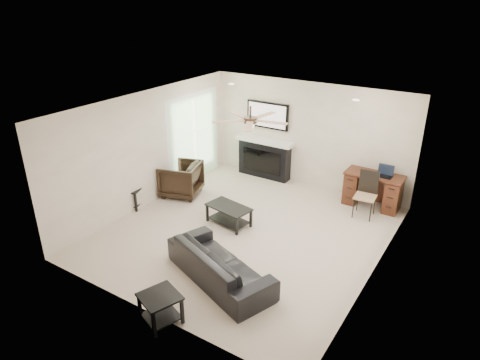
{
  "coord_description": "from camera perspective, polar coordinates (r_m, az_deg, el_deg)",
  "views": [
    {
      "loc": [
        3.83,
        -6.24,
        4.36
      ],
      "look_at": [
        -0.19,
        0.06,
        1.05
      ],
      "focal_mm": 32.0,
      "sensor_mm": 36.0,
      "label": 1
    }
  ],
  "objects": [
    {
      "name": "sofa",
      "position": [
        7.08,
        -2.72,
        -11.12
      ],
      "size": [
        2.21,
        1.48,
        0.6
      ],
      "primitive_type": "imported",
      "rotation": [
        0.0,
        0.0,
        2.78
      ],
      "color": "black",
      "rests_on": "ground"
    },
    {
      "name": "desk_chair",
      "position": [
        9.23,
        16.37,
        -1.96
      ],
      "size": [
        0.45,
        0.47,
        0.97
      ],
      "primitive_type": "cube",
      "rotation": [
        0.0,
        0.0,
        0.07
      ],
      "color": "black",
      "rests_on": "ground"
    },
    {
      "name": "fireplace_unit",
      "position": [
        10.65,
        3.28,
        5.24
      ],
      "size": [
        1.52,
        0.34,
        1.91
      ],
      "primitive_type": "cube",
      "color": "black",
      "rests_on": "ground"
    },
    {
      "name": "armchair",
      "position": [
        9.93,
        -7.9,
        0.13
      ],
      "size": [
        1.09,
        1.07,
        0.79
      ],
      "primitive_type": "imported",
      "rotation": [
        0.0,
        0.0,
        -1.25
      ],
      "color": "black",
      "rests_on": "ground"
    },
    {
      "name": "end_table_left",
      "position": [
        9.67,
        -14.33,
        -2.19
      ],
      "size": [
        0.64,
        0.64,
        0.45
      ],
      "primitive_type": "cube",
      "rotation": [
        0.0,
        0.0,
        0.35
      ],
      "color": "black",
      "rests_on": "ground"
    },
    {
      "name": "desk",
      "position": [
        9.76,
        17.27,
        -1.31
      ],
      "size": [
        1.22,
        0.56,
        0.76
      ],
      "primitive_type": "cube",
      "color": "#36120D",
      "rests_on": "ground"
    },
    {
      "name": "coffee_table",
      "position": [
        8.69,
        -1.51,
        -4.71
      ],
      "size": [
        0.97,
        0.65,
        0.4
      ],
      "primitive_type": "cube",
      "rotation": [
        0.0,
        0.0,
        -0.17
      ],
      "color": "black",
      "rests_on": "ground"
    },
    {
      "name": "laptop",
      "position": [
        9.5,
        18.74,
        1.07
      ],
      "size": [
        0.33,
        0.24,
        0.23
      ],
      "primitive_type": "cube",
      "color": "black",
      "rests_on": "desk"
    },
    {
      "name": "end_table_near",
      "position": [
        6.45,
        -10.52,
        -16.48
      ],
      "size": [
        0.67,
        0.67,
        0.45
      ],
      "primitive_type": "cube",
      "rotation": [
        0.0,
        0.0,
        -0.35
      ],
      "color": "black",
      "rests_on": "ground"
    },
    {
      "name": "room_shell",
      "position": [
        7.77,
        2.44,
        3.73
      ],
      "size": [
        5.5,
        5.54,
        2.52
      ],
      "color": "beige",
      "rests_on": "ground"
    }
  ]
}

